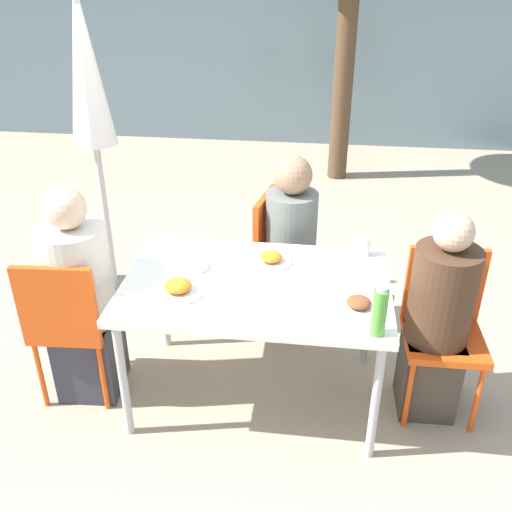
# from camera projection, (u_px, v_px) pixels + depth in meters

# --- Properties ---
(ground_plane) EXTENTS (24.00, 24.00, 0.00)m
(ground_plane) POSITION_uv_depth(u_px,v_px,m) (256.00, 392.00, 3.24)
(ground_plane) COLOR tan
(building_facade) EXTENTS (10.00, 0.20, 3.00)m
(building_facade) POSITION_uv_depth(u_px,v_px,m) (307.00, 16.00, 6.69)
(building_facade) COLOR slate
(building_facade) RESTS_ON ground
(dining_table) EXTENTS (1.35, 0.87, 0.74)m
(dining_table) POSITION_uv_depth(u_px,v_px,m) (256.00, 292.00, 2.92)
(dining_table) COLOR white
(dining_table) RESTS_ON ground
(chair_left) EXTENTS (0.43, 0.43, 0.89)m
(chair_left) POSITION_uv_depth(u_px,v_px,m) (69.00, 318.00, 2.97)
(chair_left) COLOR #E54C14
(chair_left) RESTS_ON ground
(person_left) EXTENTS (0.36, 0.36, 1.22)m
(person_left) POSITION_uv_depth(u_px,v_px,m) (82.00, 302.00, 3.02)
(person_left) COLOR #383842
(person_left) RESTS_ON ground
(chair_right) EXTENTS (0.41, 0.41, 0.89)m
(chair_right) POSITION_uv_depth(u_px,v_px,m) (443.00, 319.00, 2.97)
(chair_right) COLOR #E54C14
(chair_right) RESTS_ON ground
(person_right) EXTENTS (0.32, 0.32, 1.16)m
(person_right) POSITION_uv_depth(u_px,v_px,m) (437.00, 323.00, 2.89)
(person_right) COLOR #473D33
(person_right) RESTS_ON ground
(chair_far) EXTENTS (0.47, 0.47, 0.89)m
(chair_far) POSITION_uv_depth(u_px,v_px,m) (280.00, 250.00, 3.64)
(chair_far) COLOR #E54C14
(chair_far) RESTS_ON ground
(person_far) EXTENTS (0.33, 0.33, 1.17)m
(person_far) POSITION_uv_depth(u_px,v_px,m) (291.00, 250.00, 3.55)
(person_far) COLOR black
(person_far) RESTS_ON ground
(closed_umbrella) EXTENTS (0.36, 0.36, 2.09)m
(closed_umbrella) POSITION_uv_depth(u_px,v_px,m) (88.00, 90.00, 3.46)
(closed_umbrella) COLOR #333333
(closed_umbrella) RESTS_ON ground
(plate_0) EXTENTS (0.25, 0.25, 0.07)m
(plate_0) POSITION_uv_depth(u_px,v_px,m) (178.00, 288.00, 2.79)
(plate_0) COLOR white
(plate_0) RESTS_ON dining_table
(plate_1) EXTENTS (0.22, 0.22, 0.06)m
(plate_1) POSITION_uv_depth(u_px,v_px,m) (271.00, 259.00, 3.05)
(plate_1) COLOR white
(plate_1) RESTS_ON dining_table
(plate_2) EXTENTS (0.21, 0.21, 0.06)m
(plate_2) POSITION_uv_depth(u_px,v_px,m) (358.00, 305.00, 2.66)
(plate_2) COLOR white
(plate_2) RESTS_ON dining_table
(bottle) EXTENTS (0.07, 0.07, 0.24)m
(bottle) POSITION_uv_depth(u_px,v_px,m) (379.00, 312.00, 2.45)
(bottle) COLOR #51A338
(bottle) RESTS_ON dining_table
(drinking_cup) EXTENTS (0.07, 0.07, 0.11)m
(drinking_cup) POSITION_uv_depth(u_px,v_px,m) (364.00, 246.00, 3.12)
(drinking_cup) COLOR white
(drinking_cup) RESTS_ON dining_table
(salad_bowl) EXTENTS (0.15, 0.15, 0.05)m
(salad_bowl) POSITION_uv_depth(u_px,v_px,m) (195.00, 264.00, 2.99)
(salad_bowl) COLOR white
(salad_bowl) RESTS_ON dining_table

